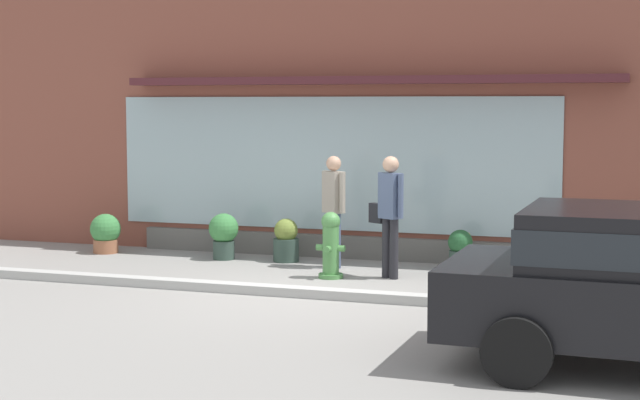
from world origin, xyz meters
name	(u,v)px	position (x,y,z in m)	size (l,w,h in m)	color
ground_plane	(303,294)	(0.00, 0.00, 0.00)	(60.00, 60.00, 0.00)	gray
curb_strip	(297,292)	(0.00, -0.20, 0.06)	(14.00, 0.24, 0.12)	#B2B2AD
storefront	(369,91)	(-0.01, 3.19, 2.65)	(14.00, 0.81, 5.44)	brown
fire_hydrant	(331,245)	(0.00, 1.19, 0.47)	(0.41, 0.38, 0.94)	#4C8C47
pedestrian_with_handbag	(389,207)	(0.78, 1.44, 1.00)	(0.57, 0.42, 1.72)	#232328
pedestrian_passerby	(334,202)	(-0.23, 2.05, 0.99)	(0.42, 0.36, 1.67)	#475675
potted_plant_window_center	(460,249)	(1.62, 2.41, 0.32)	(0.36, 0.36, 0.60)	#33473D
potted_plant_low_front	(106,233)	(-4.22, 2.23, 0.34)	(0.50, 0.50, 0.65)	#9E6042
potted_plant_near_hydrant	(286,241)	(-1.10, 2.34, 0.33)	(0.40, 0.40, 0.67)	#33473D
potted_plant_doorstep	(548,249)	(2.86, 2.53, 0.36)	(0.37, 0.37, 0.76)	#B7B2A3
potted_plant_trailing_edge	(224,234)	(-2.11, 2.24, 0.41)	(0.47, 0.47, 0.73)	#33473D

